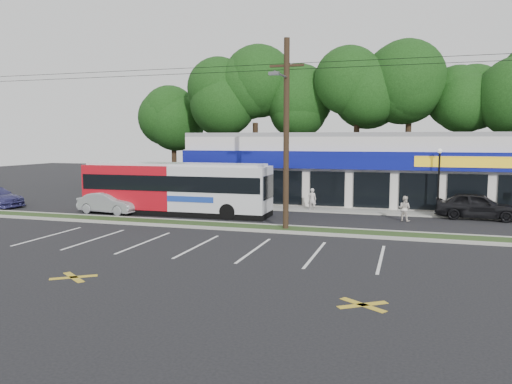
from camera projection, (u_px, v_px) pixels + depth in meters
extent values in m
plane|color=black|center=(226.00, 231.00, 26.46)|extent=(120.00, 120.00, 0.00)
cube|color=#2B3A18|center=(233.00, 226.00, 27.41)|extent=(40.00, 1.60, 0.12)
cube|color=#9E9E93|center=(227.00, 229.00, 26.60)|extent=(40.00, 0.25, 0.14)
cube|color=#9E9E93|center=(238.00, 224.00, 28.21)|extent=(40.00, 0.25, 0.14)
cube|color=#9E9E93|center=(343.00, 210.00, 33.55)|extent=(32.00, 2.20, 0.10)
cube|color=beige|center=(361.00, 168.00, 39.80)|extent=(25.00, 12.00, 5.00)
cube|color=#0F168F|center=(352.00, 160.00, 33.76)|extent=(25.00, 0.50, 1.20)
cube|color=black|center=(352.00, 189.00, 34.16)|extent=(24.00, 0.12, 2.40)
cube|color=yellow|center=(464.00, 162.00, 31.47)|extent=(6.00, 0.06, 0.70)
cube|color=gray|center=(361.00, 135.00, 39.52)|extent=(25.00, 12.00, 0.30)
cylinder|color=black|center=(286.00, 136.00, 26.01)|extent=(0.30, 0.30, 10.00)
cube|color=black|center=(287.00, 66.00, 25.62)|extent=(1.80, 0.12, 0.12)
cylinder|color=#59595E|center=(281.00, 75.00, 24.55)|extent=(0.10, 2.40, 0.10)
cube|color=#59595E|center=(274.00, 73.00, 23.32)|extent=(0.50, 0.25, 0.15)
cylinder|color=black|center=(232.00, 66.00, 26.49)|extent=(50.00, 0.02, 0.02)
cylinder|color=black|center=(232.00, 72.00, 26.52)|extent=(50.00, 0.02, 0.02)
cylinder|color=black|center=(439.00, 184.00, 31.41)|extent=(0.12, 0.12, 4.00)
sphere|color=silver|center=(440.00, 151.00, 31.18)|extent=(0.30, 0.30, 0.30)
cylinder|color=black|center=(173.00, 157.00, 55.54)|extent=(0.56, 0.56, 5.72)
sphere|color=black|center=(172.00, 106.00, 54.94)|extent=(6.76, 6.76, 6.76)
cylinder|color=black|center=(215.00, 157.00, 54.08)|extent=(0.56, 0.56, 5.72)
sphere|color=black|center=(214.00, 105.00, 53.49)|extent=(6.76, 6.76, 6.76)
cylinder|color=black|center=(259.00, 158.00, 52.62)|extent=(0.56, 0.56, 5.72)
sphere|color=black|center=(259.00, 104.00, 52.03)|extent=(6.76, 6.76, 6.76)
cylinder|color=black|center=(306.00, 158.00, 51.16)|extent=(0.56, 0.56, 5.72)
sphere|color=black|center=(306.00, 103.00, 50.57)|extent=(6.76, 6.76, 6.76)
cylinder|color=black|center=(355.00, 159.00, 49.71)|extent=(0.56, 0.56, 5.72)
sphere|color=black|center=(356.00, 102.00, 49.11)|extent=(6.76, 6.76, 6.76)
cylinder|color=black|center=(407.00, 159.00, 48.25)|extent=(0.56, 0.56, 5.72)
sphere|color=black|center=(409.00, 101.00, 47.65)|extent=(6.76, 6.76, 6.76)
cylinder|color=black|center=(463.00, 160.00, 46.79)|extent=(0.56, 0.56, 5.72)
sphere|color=black|center=(465.00, 100.00, 46.20)|extent=(6.76, 6.76, 6.76)
cube|color=#B40D19|center=(134.00, 186.00, 32.90)|extent=(6.16, 2.63, 2.81)
cube|color=silver|center=(221.00, 188.00, 31.19)|extent=(6.16, 2.63, 2.81)
cube|color=black|center=(176.00, 211.00, 32.21)|extent=(12.28, 2.65, 0.36)
cube|color=black|center=(176.00, 182.00, 32.01)|extent=(12.04, 2.76, 0.97)
cube|color=black|center=(268.00, 187.00, 30.30)|extent=(0.09, 2.17, 1.43)
cube|color=#193899|center=(190.00, 199.00, 30.45)|extent=(3.06, 0.07, 0.36)
cube|color=silver|center=(176.00, 165.00, 31.89)|extent=(11.67, 2.44, 0.18)
cylinder|color=black|center=(108.00, 206.00, 32.28)|extent=(0.98, 0.30, 0.98)
cylinder|color=black|center=(127.00, 202.00, 34.48)|extent=(0.98, 0.30, 0.98)
cylinder|color=black|center=(228.00, 212.00, 29.98)|extent=(0.98, 0.30, 0.98)
cylinder|color=black|center=(240.00, 207.00, 32.19)|extent=(0.98, 0.30, 0.98)
imported|color=black|center=(477.00, 206.00, 30.20)|extent=(4.96, 2.33, 1.64)
imported|color=#999DA0|center=(109.00, 203.00, 32.47)|extent=(4.34, 1.91, 1.39)
imported|color=beige|center=(312.00, 200.00, 33.58)|extent=(0.59, 0.41, 1.55)
imported|color=silver|center=(404.00, 209.00, 29.46)|extent=(0.89, 0.80, 1.50)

